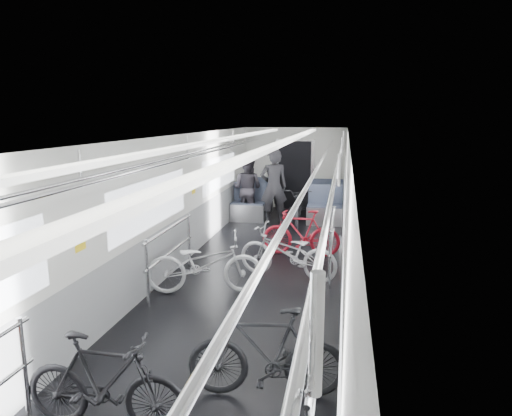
{
  "coord_description": "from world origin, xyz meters",
  "views": [
    {
      "loc": [
        1.45,
        -6.53,
        2.72
      ],
      "look_at": [
        0.0,
        0.93,
        1.19
      ],
      "focal_mm": 32.0,
      "sensor_mm": 36.0,
      "label": 1
    }
  ],
  "objects": [
    {
      "name": "bike_aisle",
      "position": [
        0.36,
        4.8,
        0.49
      ],
      "size": [
        0.74,
        1.89,
        0.98
      ],
      "primitive_type": "imported",
      "rotation": [
        0.0,
        0.0,
        0.05
      ],
      "color": "black",
      "rests_on": "floor"
    },
    {
      "name": "bike_right_far",
      "position": [
        0.66,
        2.19,
        0.46
      ],
      "size": [
        1.54,
        0.45,
        0.93
      ],
      "primitive_type": "imported",
      "rotation": [
        0.0,
        0.0,
        -1.58
      ],
      "color": "#AE1525",
      "rests_on": "floor"
    },
    {
      "name": "bike_right_mid",
      "position": [
        0.56,
        0.85,
        0.46
      ],
      "size": [
        1.82,
        0.96,
        0.91
      ],
      "primitive_type": "imported",
      "rotation": [
        0.0,
        0.0,
        -1.78
      ],
      "color": "silver",
      "rests_on": "floor"
    },
    {
      "name": "bike_left_far",
      "position": [
        -0.63,
        -0.03,
        0.47
      ],
      "size": [
        1.9,
        1.05,
        0.95
      ],
      "primitive_type": "imported",
      "rotation": [
        0.0,
        0.0,
        1.82
      ],
      "color": "#BCBDC1",
      "rests_on": "floor"
    },
    {
      "name": "person_standing",
      "position": [
        -0.3,
        4.8,
        0.96
      ],
      "size": [
        0.81,
        0.66,
        1.92
      ],
      "primitive_type": "imported",
      "rotation": [
        0.0,
        0.0,
        3.48
      ],
      "color": "black",
      "rests_on": "floor"
    },
    {
      "name": "person_seated",
      "position": [
        -1.04,
        5.08,
        0.85
      ],
      "size": [
        0.95,
        0.82,
        1.7
      ],
      "primitive_type": "imported",
      "rotation": [
        0.0,
        0.0,
        2.91
      ],
      "color": "#322E36",
      "rests_on": "floor"
    },
    {
      "name": "car_shell",
      "position": [
        0.0,
        1.78,
        1.13
      ],
      "size": [
        3.02,
        14.01,
        2.41
      ],
      "color": "black",
      "rests_on": "ground"
    },
    {
      "name": "bike_right_near",
      "position": [
        0.77,
        -2.51,
        0.46
      ],
      "size": [
        1.59,
        0.64,
        0.93
      ],
      "primitive_type": "imported",
      "rotation": [
        0.0,
        0.0,
        -1.44
      ],
      "color": "black",
      "rests_on": "floor"
    },
    {
      "name": "bike_left_mid",
      "position": [
        -0.51,
        -3.28,
        0.45
      ],
      "size": [
        1.51,
        0.43,
        0.91
      ],
      "primitive_type": "imported",
      "rotation": [
        0.0,
        0.0,
        1.58
      ],
      "color": "black",
      "rests_on": "floor"
    }
  ]
}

